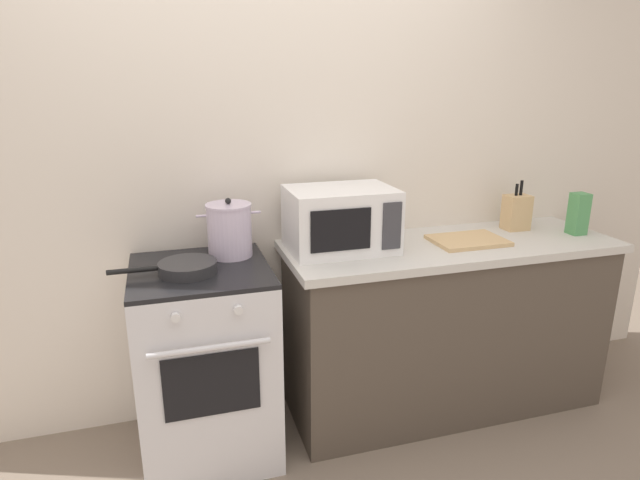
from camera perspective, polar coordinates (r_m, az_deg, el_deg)
The scene contains 10 objects.
back_wall at distance 2.78m, azimuth -0.20°, elevation 7.25°, with size 4.40×0.10×2.50m, color silver.
lower_cabinet_right at distance 2.95m, azimuth 13.20°, elevation -9.19°, with size 1.64×0.56×0.88m, color #4C4238.
countertop_right at distance 2.78m, azimuth 13.83°, elevation -0.65°, with size 1.70×0.60×0.04m, color beige.
stove at distance 2.59m, azimuth -12.03°, elevation -12.56°, with size 0.60×0.64×0.92m.
stock_pot at distance 2.50m, azimuth -9.62°, elevation 1.06°, with size 0.29×0.21×0.27m.
frying_pan at distance 2.34m, azimuth -14.07°, elevation -2.86°, with size 0.45×0.25×0.05m.
microwave at distance 2.55m, azimuth 2.21°, elevation 2.23°, with size 0.50×0.37×0.30m.
cutting_board at distance 2.80m, azimuth 15.48°, elevation -0.04°, with size 0.36×0.26×0.02m, color tan.
knife_block at distance 3.10m, azimuth 20.20°, elevation 2.81°, with size 0.13×0.10×0.27m.
pasta_box at distance 3.13m, azimuth 25.81°, elevation 2.53°, with size 0.08×0.08×0.22m, color #4C9356.
Camera 1 is at (-0.48, -1.66, 1.72)m, focal length 30.04 mm.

